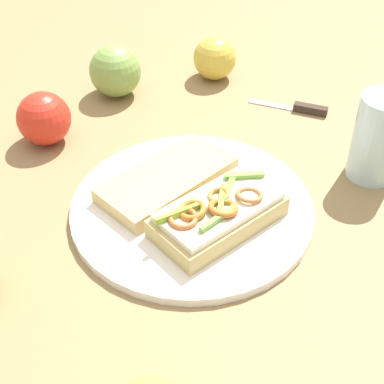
% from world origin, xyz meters
% --- Properties ---
extents(ground_plane, '(2.00, 2.00, 0.00)m').
position_xyz_m(ground_plane, '(0.00, 0.00, 0.00)').
color(ground_plane, olive).
rests_on(ground_plane, ground).
extents(plate, '(0.30, 0.30, 0.01)m').
position_xyz_m(plate, '(0.00, 0.00, 0.01)').
color(plate, white).
rests_on(plate, ground_plane).
extents(sandwich, '(0.15, 0.18, 0.04)m').
position_xyz_m(sandwich, '(0.04, 0.02, 0.03)').
color(sandwich, tan).
rests_on(sandwich, plate).
extents(bread_slice_side, '(0.17, 0.19, 0.02)m').
position_xyz_m(bread_slice_side, '(-0.04, -0.02, 0.02)').
color(bread_slice_side, tan).
rests_on(bread_slice_side, plate).
extents(apple_2, '(0.10, 0.10, 0.07)m').
position_xyz_m(apple_2, '(-0.33, 0.10, 0.04)').
color(apple_2, gold).
rests_on(apple_2, ground_plane).
extents(apple_4, '(0.11, 0.11, 0.08)m').
position_xyz_m(apple_4, '(-0.19, -0.18, 0.04)').
color(apple_4, red).
rests_on(apple_4, ground_plane).
extents(apple_5, '(0.11, 0.11, 0.08)m').
position_xyz_m(apple_5, '(-0.31, -0.07, 0.04)').
color(apple_5, '#799D4A').
rests_on(apple_5, ground_plane).
extents(drinking_glass, '(0.07, 0.07, 0.12)m').
position_xyz_m(drinking_glass, '(-0.03, 0.25, 0.06)').
color(drinking_glass, silver).
rests_on(drinking_glass, ground_plane).
extents(knife, '(0.07, 0.11, 0.01)m').
position_xyz_m(knife, '(-0.20, 0.21, 0.01)').
color(knife, silver).
rests_on(knife, ground_plane).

